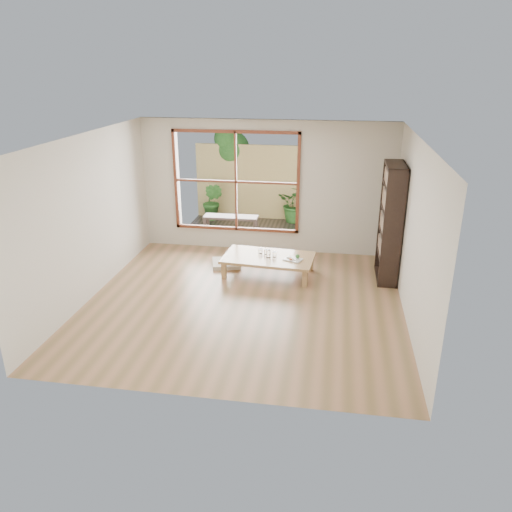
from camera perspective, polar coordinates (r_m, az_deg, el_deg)
The scene contains 15 objects.
ground at distance 8.07m, azimuth -1.35°, elevation -5.25°, with size 5.00×5.00×0.00m, color #AC7B56.
low_table at distance 8.96m, azimuth 1.43°, elevation -0.30°, with size 1.67×1.03×0.35m.
floor_cushion at distance 9.49m, azimuth -3.39°, elevation -0.82°, with size 0.52×0.52×0.08m, color beige.
bookshelf at distance 8.90m, azimuth 15.11°, elevation 3.65°, with size 0.33×0.92×2.04m, color black.
glass_tall at distance 8.87m, azimuth 1.44°, elevation 0.29°, with size 0.08×0.08×0.15m, color silver.
glass_mid at distance 8.90m, azimuth 2.12°, elevation 0.19°, with size 0.07×0.07×0.10m, color silver.
glass_short at distance 9.02m, azimuth 1.15°, elevation 0.46°, with size 0.07×0.07×0.09m, color silver.
glass_small at distance 9.06m, azimuth 0.51°, elevation 0.56°, with size 0.07×0.07×0.09m, color silver.
food_tray at distance 8.80m, azimuth 4.34°, elevation -0.30°, with size 0.36×0.32×0.10m.
deck at distance 11.41m, azimuth -1.08°, elevation 2.88°, with size 2.80×2.00×0.05m, color #342B26.
garden_bench at distance 11.16m, azimuth -2.90°, elevation 4.29°, with size 1.21×0.37×0.38m.
bamboo_fence at distance 12.12m, azimuth -0.26°, elevation 8.40°, with size 2.80×0.06×1.80m, color tan.
shrub_right at distance 11.92m, azimuth 4.59°, elevation 6.00°, with size 0.81×0.70×0.90m, color #346A27.
shrub_left at distance 12.07m, azimuth -4.96°, elevation 6.22°, with size 0.50×0.40×0.91m, color #346A27.
garden_tree at distance 12.40m, azimuth -3.20°, elevation 12.08°, with size 1.04×0.85×2.22m.
Camera 1 is at (1.34, -7.09, 3.61)m, focal length 35.00 mm.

